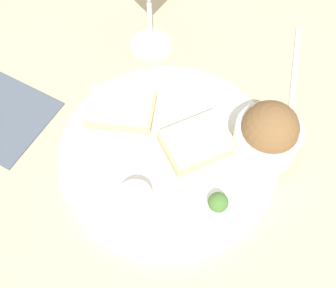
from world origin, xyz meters
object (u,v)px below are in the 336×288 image
cheese_toast_far (197,142)px  fork (295,65)px  salad_bowl (268,134)px  sauce_ramekin (135,199)px  cheese_toast_near (121,108)px  napkin (2,116)px

cheese_toast_far → fork: 0.24m
salad_bowl → sauce_ramekin: size_ratio=2.03×
fork → cheese_toast_far: bearing=-168.2°
sauce_ramekin → fork: (0.36, 0.08, -0.03)m
cheese_toast_far → cheese_toast_near: bearing=121.0°
sauce_ramekin → cheese_toast_far: bearing=14.9°
salad_bowl → cheese_toast_far: size_ratio=0.91×
cheese_toast_near → salad_bowl: bearing=-48.6°
fork → salad_bowl: bearing=-146.2°
sauce_ramekin → cheese_toast_far: size_ratio=0.45×
cheese_toast_near → napkin: bearing=148.0°
sauce_ramekin → napkin: size_ratio=0.25×
sauce_ramekin → fork: 0.37m
cheese_toast_far → salad_bowl: bearing=-34.5°
napkin → cheese_toast_near: bearing=-32.0°
cheese_toast_far → napkin: size_ratio=0.55×
sauce_ramekin → cheese_toast_near: 0.15m
cheese_toast_far → napkin: bearing=137.1°
cheese_toast_far → fork: cheese_toast_far is taller
cheese_toast_near → fork: size_ratio=0.92×
sauce_ramekin → cheese_toast_far: 0.13m
cheese_toast_near → napkin: (-0.16, 0.10, -0.02)m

